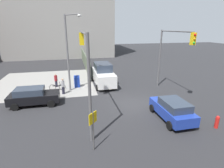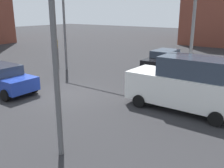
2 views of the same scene
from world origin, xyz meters
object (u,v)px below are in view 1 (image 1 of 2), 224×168
object	(u,v)px
traffic_signal_nw_corner	(85,60)
pedestrian_crossing	(63,86)
fire_hydrant	(217,122)
pedestrian_waiting	(56,80)
street_lamp_corner	(69,48)
sedan_blue	(172,109)
bicycle_leaning_on_fence	(57,87)
hatchback_black	(33,96)
van_white_delivery	(103,75)
traffic_signal_se_corner	(171,49)
mailbox_blue	(77,81)

from	to	relation	value
traffic_signal_nw_corner	pedestrian_crossing	bearing A→B (deg)	17.17
fire_hydrant	pedestrian_waiting	world-z (taller)	pedestrian_waiting
street_lamp_corner	sedan_blue	distance (m)	11.60
street_lamp_corner	bicycle_leaning_on_fence	world-z (taller)	street_lamp_corner
fire_hydrant	bicycle_leaning_on_fence	world-z (taller)	bicycle_leaning_on_fence
traffic_signal_nw_corner	hatchback_black	bearing A→B (deg)	46.70
street_lamp_corner	pedestrian_waiting	distance (m)	4.69
van_white_delivery	bicycle_leaning_on_fence	bearing A→B (deg)	98.69
traffic_signal_nw_corner	van_white_delivery	bearing A→B (deg)	-17.24
traffic_signal_se_corner	pedestrian_crossing	size ratio (longest dim) A/B	3.81
hatchback_black	traffic_signal_nw_corner	bearing A→B (deg)	-133.30
traffic_signal_se_corner	bicycle_leaning_on_fence	size ratio (longest dim) A/B	3.71
hatchback_black	bicycle_leaning_on_fence	size ratio (longest dim) A/B	2.47
mailbox_blue	traffic_signal_se_corner	bearing A→B (deg)	-112.30
mailbox_blue	traffic_signal_nw_corner	bearing A→B (deg)	-176.62
mailbox_blue	street_lamp_corner	bearing A→B (deg)	155.50
van_white_delivery	bicycle_leaning_on_fence	size ratio (longest dim) A/B	3.09
street_lamp_corner	bicycle_leaning_on_fence	xyz separation A→B (m)	(0.71, 1.60, -4.35)
traffic_signal_nw_corner	pedestrian_crossing	distance (m)	7.75
street_lamp_corner	sedan_blue	world-z (taller)	street_lamp_corner
sedan_blue	pedestrian_waiting	world-z (taller)	sedan_blue
traffic_signal_nw_corner	fire_hydrant	bearing A→B (deg)	-107.40
street_lamp_corner	hatchback_black	size ratio (longest dim) A/B	1.85
mailbox_blue	pedestrian_crossing	size ratio (longest dim) A/B	0.84
sedan_blue	pedestrian_waiting	bearing A→B (deg)	42.58
traffic_signal_nw_corner	mailbox_blue	world-z (taller)	traffic_signal_nw_corner
pedestrian_crossing	bicycle_leaning_on_fence	bearing A→B (deg)	1.74
fire_hydrant	sedan_blue	world-z (taller)	sedan_blue
mailbox_blue	sedan_blue	xyz separation A→B (m)	(-9.39, -6.78, 0.08)
street_lamp_corner	pedestrian_waiting	xyz separation A→B (m)	(1.91, 1.80, -3.89)
street_lamp_corner	fire_hydrant	world-z (taller)	street_lamp_corner
pedestrian_crossing	traffic_signal_nw_corner	bearing A→B (deg)	172.45
pedestrian_crossing	bicycle_leaning_on_fence	world-z (taller)	pedestrian_crossing
traffic_signal_se_corner	bicycle_leaning_on_fence	distance (m)	12.89
mailbox_blue	bicycle_leaning_on_fence	xyz separation A→B (m)	(-0.60, 2.20, -0.42)
sedan_blue	street_lamp_corner	bearing A→B (deg)	42.38
traffic_signal_se_corner	street_lamp_corner	size ratio (longest dim) A/B	0.81
sedan_blue	bicycle_leaning_on_fence	distance (m)	12.57
traffic_signal_se_corner	hatchback_black	size ratio (longest dim) A/B	1.50
fire_hydrant	sedan_blue	size ratio (longest dim) A/B	0.23
sedan_blue	van_white_delivery	world-z (taller)	van_white_delivery
traffic_signal_se_corner	pedestrian_waiting	size ratio (longest dim) A/B	4.11
fire_hydrant	bicycle_leaning_on_fence	xyz separation A→B (m)	(10.60, 11.40, -0.14)
traffic_signal_se_corner	sedan_blue	world-z (taller)	traffic_signal_se_corner
street_lamp_corner	van_white_delivery	bearing A→B (deg)	-68.01
fire_hydrant	van_white_delivery	bearing A→B (deg)	27.71
van_white_delivery	bicycle_leaning_on_fence	world-z (taller)	van_white_delivery
pedestrian_waiting	bicycle_leaning_on_fence	distance (m)	1.30
fire_hydrant	sedan_blue	xyz separation A→B (m)	(1.81, 2.42, 0.36)
street_lamp_corner	van_white_delivery	xyz separation A→B (m)	(1.53, -3.80, -3.42)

